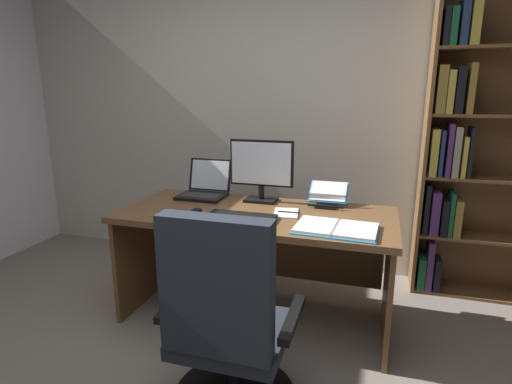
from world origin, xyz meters
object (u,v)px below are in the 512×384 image
(reading_stand_with_book, at_px, (328,195))
(keyboard, at_px, (242,217))
(pen, at_px, (289,212))
(open_binder, at_px, (336,228))
(laptop, at_px, (205,189))
(notepad, at_px, (286,213))
(monitor, at_px, (261,171))
(bookshelf, at_px, (475,148))
(desk, at_px, (259,237))
(office_chair, at_px, (227,335))
(computer_mouse, at_px, (196,211))

(reading_stand_with_book, bearing_deg, keyboard, -134.26)
(keyboard, xyz_separation_m, pen, (0.26, 0.17, 0.00))
(open_binder, bearing_deg, laptop, 157.58)
(reading_stand_with_book, height_order, notepad, reading_stand_with_book)
(laptop, bearing_deg, monitor, -1.16)
(bookshelf, relative_size, keyboard, 5.30)
(desk, xyz_separation_m, pen, (0.22, -0.07, 0.21))
(keyboard, bearing_deg, monitor, 90.00)
(desk, xyz_separation_m, office_chair, (0.13, -0.96, -0.11))
(monitor, relative_size, laptop, 1.37)
(bookshelf, bearing_deg, office_chair, -126.55)
(monitor, bearing_deg, pen, -44.58)
(keyboard, height_order, computer_mouse, computer_mouse)
(keyboard, distance_m, computer_mouse, 0.30)
(desk, height_order, pen, pen)
(desk, distance_m, office_chair, 0.98)
(reading_stand_with_book, height_order, open_binder, reading_stand_with_book)
(office_chair, height_order, laptop, office_chair)
(monitor, bearing_deg, open_binder, -39.79)
(open_binder, bearing_deg, computer_mouse, 179.97)
(computer_mouse, relative_size, open_binder, 0.22)
(office_chair, distance_m, computer_mouse, 0.92)
(office_chair, bearing_deg, keyboard, 103.24)
(keyboard, bearing_deg, pen, 34.05)
(monitor, relative_size, pen, 3.22)
(laptop, bearing_deg, notepad, -21.22)
(monitor, bearing_deg, bookshelf, 20.51)
(bookshelf, distance_m, monitor, 1.52)
(office_chair, distance_m, pen, 0.95)
(keyboard, height_order, pen, keyboard)
(keyboard, height_order, notepad, keyboard)
(laptop, relative_size, reading_stand_with_book, 1.27)
(monitor, height_order, keyboard, monitor)
(computer_mouse, xyz_separation_m, open_binder, (0.87, -0.05, -0.01))
(desk, relative_size, open_binder, 3.70)
(laptop, xyz_separation_m, keyboard, (0.44, -0.44, -0.04))
(bookshelf, distance_m, office_chair, 2.19)
(desk, relative_size, reading_stand_with_book, 6.72)
(monitor, bearing_deg, desk, -77.61)
(reading_stand_with_book, xyz_separation_m, pen, (-0.20, -0.30, -0.05))
(laptop, height_order, pen, laptop)
(laptop, bearing_deg, office_chair, -61.98)
(desk, xyz_separation_m, monitor, (-0.04, 0.19, 0.41))
(monitor, distance_m, keyboard, 0.47)
(open_binder, bearing_deg, pen, 147.92)
(monitor, bearing_deg, reading_stand_with_book, 5.65)
(bookshelf, distance_m, reading_stand_with_book, 1.11)
(bookshelf, height_order, open_binder, bookshelf)
(keyboard, bearing_deg, bookshelf, 34.03)
(bookshelf, height_order, office_chair, bookshelf)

